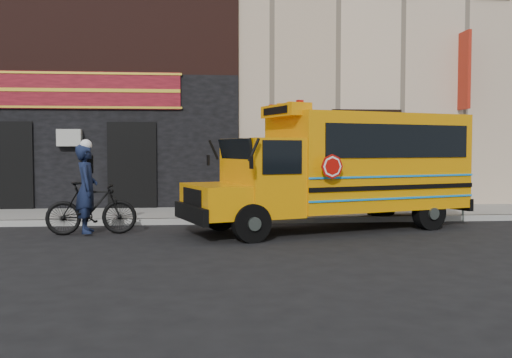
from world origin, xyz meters
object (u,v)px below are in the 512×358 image
object	(u,v)px
school_bus	(344,166)
bicycle	(91,208)
sign_pole	(464,162)
cyclist	(87,191)

from	to	relation	value
school_bus	bicycle	size ratio (longest dim) A/B	3.65
school_bus	sign_pole	bearing A→B (deg)	17.55
sign_pole	bicycle	size ratio (longest dim) A/B	1.42
bicycle	cyclist	xyz separation A→B (m)	(-0.09, -0.04, 0.39)
sign_pole	bicycle	world-z (taller)	sign_pole
sign_pole	bicycle	xyz separation A→B (m)	(-9.37, -1.50, -0.97)
school_bus	bicycle	world-z (taller)	school_bus
bicycle	school_bus	bearing A→B (deg)	-92.53
school_bus	cyclist	distance (m)	5.98
bicycle	sign_pole	bearing A→B (deg)	-87.23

